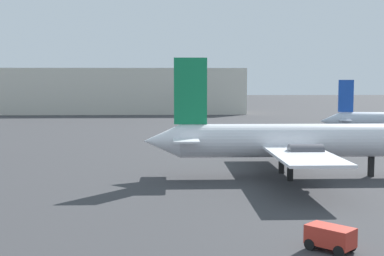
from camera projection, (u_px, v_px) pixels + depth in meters
name	position (u px, v px, depth m)	size (l,w,h in m)	color
airplane_on_taxiway	(294.00, 140.00, 48.56)	(28.12, 24.29, 10.85)	white
baggage_cart	(330.00, 237.00, 27.62)	(2.61, 2.63, 1.30)	red
terminal_building	(102.00, 91.00, 143.25)	(76.01, 18.01, 11.90)	beige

